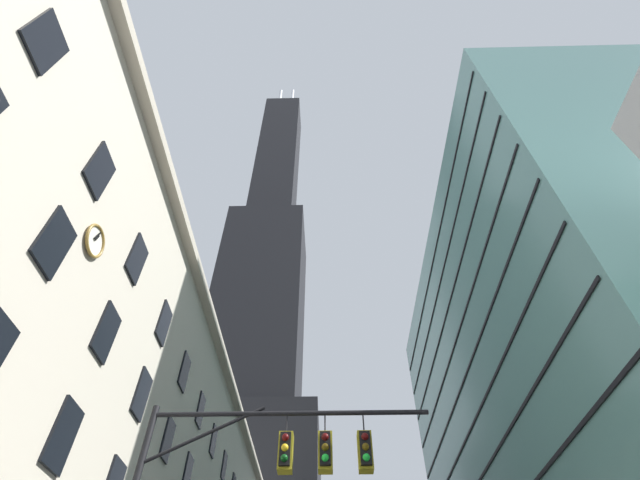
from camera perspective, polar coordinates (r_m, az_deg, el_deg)
name	(u,v)px	position (r m, az deg, el deg)	size (l,w,h in m)	color
dark_skyscraper	(254,357)	(105.15, -8.26, -14.37)	(29.10, 29.10, 193.77)	black
glass_office_midrise	(555,402)	(49.74, 27.44, -17.68)	(16.22, 48.98, 44.14)	slate
traffic_signal_mast	(266,480)	(13.63, -6.79, -27.80)	(8.22, 0.63, 7.84)	black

